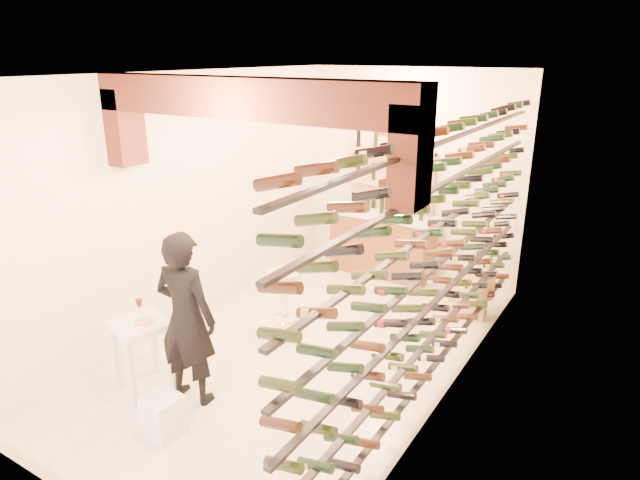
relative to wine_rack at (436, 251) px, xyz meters
The scene contains 11 objects.
ground 2.18m from the wine_rack, behind, with size 6.00×6.00×0.00m, color #EEE8CD.
room_shell 1.70m from the wine_rack, behind, with size 3.52×6.02×3.21m.
wine_rack is the anchor object (origin of this frame).
back_counter 3.38m from the wine_rack, 124.66° to the left, with size 1.70×0.62×1.29m.
back_shelving 3.44m from the wine_rack, 122.37° to the left, with size 1.40×0.31×2.73m.
tasting_table 3.14m from the wine_rack, 147.67° to the right, with size 0.67×0.67×0.94m.
white_stool 3.03m from the wine_rack, 131.58° to the right, with size 0.32×0.32×0.39m, color white.
person 2.56m from the wine_rack, 143.72° to the right, with size 0.66×0.44×1.81m, color black.
chrome_barstool 2.19m from the wine_rack, behind, with size 0.45×0.45×0.88m.
crate_lower 2.38m from the wine_rack, 94.88° to the left, with size 0.47×0.33×0.28m, color tan.
crate_upper 2.21m from the wine_rack, 94.88° to the left, with size 0.53×0.37×0.31m, color tan.
Camera 1 is at (3.27, -4.95, 3.41)m, focal length 31.08 mm.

